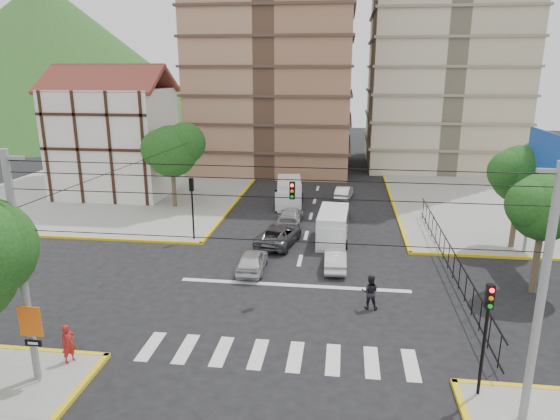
% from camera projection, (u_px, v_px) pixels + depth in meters
% --- Properties ---
extents(ground, '(160.00, 160.00, 0.00)m').
position_uv_depth(ground, '(292.00, 294.00, 26.98)').
color(ground, black).
rests_on(ground, ground).
extents(sidewalk_nw, '(26.00, 26.00, 0.15)m').
position_uv_depth(sidewalk_nw, '(109.00, 193.00, 48.52)').
color(sidewalk_nw, gray).
rests_on(sidewalk_nw, ground).
extents(sidewalk_ne, '(26.00, 26.00, 0.15)m').
position_uv_depth(sidewalk_ne, '(543.00, 208.00, 43.56)').
color(sidewalk_ne, gray).
rests_on(sidewalk_ne, ground).
extents(crosswalk_stripes, '(12.00, 2.40, 0.01)m').
position_uv_depth(crosswalk_stripes, '(277.00, 355.00, 21.26)').
color(crosswalk_stripes, silver).
rests_on(crosswalk_stripes, ground).
extents(stop_line, '(13.00, 0.40, 0.01)m').
position_uv_depth(stop_line, '(294.00, 285.00, 28.13)').
color(stop_line, silver).
rests_on(stop_line, ground).
extents(tudor_building, '(10.80, 8.05, 12.23)m').
position_uv_depth(tudor_building, '(114.00, 140.00, 46.98)').
color(tudor_building, silver).
rests_on(tudor_building, ground).
extents(distant_hill, '(70.00, 70.00, 28.00)m').
position_uv_depth(distant_hill, '(49.00, 56.00, 96.73)').
color(distant_hill, '#2A551C').
rests_on(distant_hill, ground).
extents(park_fence, '(0.10, 22.50, 1.66)m').
position_uv_depth(park_fence, '(447.00, 271.00, 30.16)').
color(park_fence, black).
rests_on(park_fence, ground).
extents(billboard, '(0.36, 6.20, 8.10)m').
position_uv_depth(billboard, '(547.00, 171.00, 29.27)').
color(billboard, slate).
rests_on(billboard, ground).
extents(tree_park_a, '(4.41, 3.60, 6.83)m').
position_uv_depth(tree_park_a, '(546.00, 204.00, 25.91)').
color(tree_park_a, '#473828').
rests_on(tree_park_a, ground).
extents(tree_park_c, '(4.65, 3.80, 7.25)m').
position_uv_depth(tree_park_c, '(522.00, 172.00, 32.37)').
color(tree_park_c, '#473828').
rests_on(tree_park_c, ground).
extents(tree_tudor, '(5.39, 4.40, 7.43)m').
position_uv_depth(tree_tudor, '(173.00, 149.00, 42.30)').
color(tree_tudor, '#473828').
rests_on(tree_tudor, ground).
extents(traffic_light_se, '(0.28, 0.22, 4.40)m').
position_uv_depth(traffic_light_se, '(487.00, 322.00, 17.73)').
color(traffic_light_se, black).
rests_on(traffic_light_se, ground).
extents(traffic_light_nw, '(0.28, 0.22, 4.40)m').
position_uv_depth(traffic_light_nw, '(192.00, 198.00, 34.54)').
color(traffic_light_nw, black).
rests_on(traffic_light_nw, ground).
extents(traffic_light_hanging, '(18.00, 9.12, 0.92)m').
position_uv_depth(traffic_light_hanging, '(288.00, 198.00, 23.43)').
color(traffic_light_hanging, black).
rests_on(traffic_light_hanging, ground).
extents(utility_pole_sw, '(1.40, 0.28, 9.00)m').
position_uv_depth(utility_pole_sw, '(22.00, 268.00, 18.21)').
color(utility_pole_sw, slate).
rests_on(utility_pole_sw, ground).
extents(utility_pole_se, '(1.40, 0.28, 9.00)m').
position_uv_depth(utility_pole_se, '(541.00, 296.00, 15.98)').
color(utility_pole_se, slate).
rests_on(utility_pole_se, ground).
extents(district_sign, '(0.90, 0.12, 3.20)m').
position_uv_depth(district_sign, '(31.00, 328.00, 18.59)').
color(district_sign, slate).
rests_on(district_sign, ground).
extents(van_right_lane, '(2.14, 5.02, 2.23)m').
position_uv_depth(van_right_lane, '(333.00, 228.00, 34.75)').
color(van_right_lane, silver).
rests_on(van_right_lane, ground).
extents(van_left_lane, '(2.63, 5.40, 2.34)m').
position_uv_depth(van_left_lane, '(289.00, 194.00, 43.95)').
color(van_left_lane, silver).
rests_on(van_left_lane, ground).
extents(car_silver_front_left, '(1.63, 3.92, 1.33)m').
position_uv_depth(car_silver_front_left, '(252.00, 261.00, 29.94)').
color(car_silver_front_left, silver).
rests_on(car_silver_front_left, ground).
extents(car_white_front_right, '(1.41, 3.75, 1.22)m').
position_uv_depth(car_white_front_right, '(335.00, 259.00, 30.34)').
color(car_white_front_right, silver).
rests_on(car_white_front_right, ground).
extents(car_grey_mid_left, '(3.12, 5.32, 1.39)m').
position_uv_depth(car_grey_mid_left, '(279.00, 235.00, 34.54)').
color(car_grey_mid_left, '#525359').
rests_on(car_grey_mid_left, ground).
extents(car_silver_rear_left, '(1.77, 4.22, 1.22)m').
position_uv_depth(car_silver_rear_left, '(291.00, 215.00, 39.38)').
color(car_silver_rear_left, '#B5B6BA').
rests_on(car_silver_rear_left, ground).
extents(car_darkgrey_mid_right, '(1.89, 3.85, 1.26)m').
position_uv_depth(car_darkgrey_mid_right, '(338.00, 214.00, 39.65)').
color(car_darkgrey_mid_right, '#252528').
rests_on(car_darkgrey_mid_right, ground).
extents(car_white_rear_right, '(1.83, 3.85, 1.22)m').
position_uv_depth(car_white_rear_right, '(344.00, 192.00, 46.62)').
color(car_white_rear_right, silver).
rests_on(car_white_rear_right, ground).
extents(pedestrian_sw_corner, '(0.64, 0.72, 1.66)m').
position_uv_depth(pedestrian_sw_corner, '(68.00, 344.00, 20.34)').
color(pedestrian_sw_corner, '#A71D19').
rests_on(pedestrian_sw_corner, sidewalk_sw).
extents(pedestrian_crosswalk, '(0.93, 0.75, 1.81)m').
position_uv_depth(pedestrian_crosswalk, '(370.00, 292.00, 25.19)').
color(pedestrian_crosswalk, black).
rests_on(pedestrian_crosswalk, ground).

